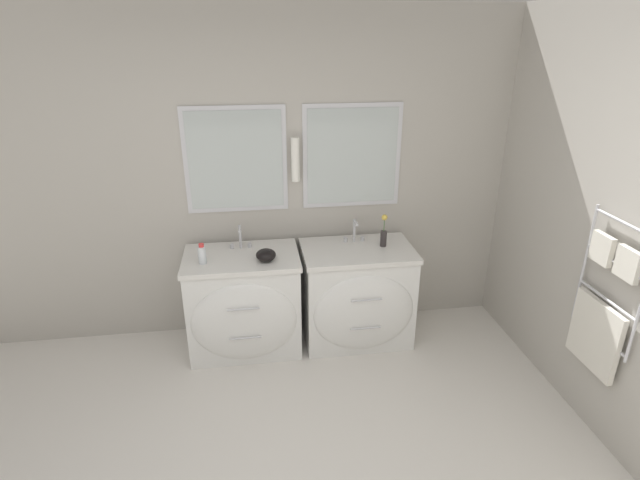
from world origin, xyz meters
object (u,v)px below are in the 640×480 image
(vanity_right, at_px, (357,295))
(toiletry_bottle, at_px, (202,254))
(vanity_left, at_px, (244,303))
(amenity_bowl, at_px, (266,255))
(flower_vase, at_px, (384,234))

(vanity_right, distance_m, toiletry_bottle, 1.28)
(vanity_left, bearing_deg, toiletry_bottle, -168.21)
(amenity_bowl, bearing_deg, vanity_right, 6.13)
(vanity_left, distance_m, vanity_right, 0.91)
(amenity_bowl, distance_m, flower_vase, 0.95)
(vanity_left, bearing_deg, flower_vase, 3.08)
(vanity_right, height_order, flower_vase, flower_vase)
(toiletry_bottle, height_order, flower_vase, flower_vase)
(vanity_left, distance_m, toiletry_bottle, 0.55)
(amenity_bowl, bearing_deg, vanity_left, 157.25)
(toiletry_bottle, bearing_deg, flower_vase, 4.84)
(vanity_left, xyz_separation_m, vanity_right, (0.91, 0.00, 0.00))
(vanity_right, bearing_deg, flower_vase, 16.06)
(toiletry_bottle, distance_m, amenity_bowl, 0.47)
(vanity_left, bearing_deg, amenity_bowl, -22.75)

